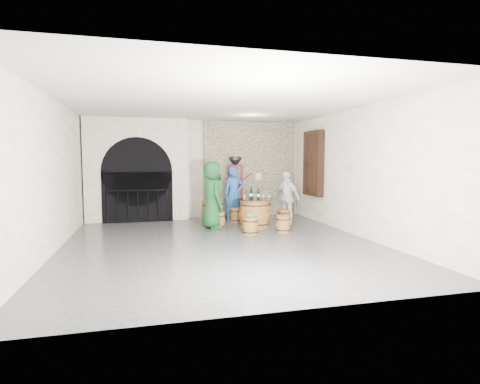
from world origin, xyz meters
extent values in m
plane|color=#2C2C2F|center=(0.00, 0.00, 0.00)|extent=(8.00, 8.00, 0.00)
plane|color=silver|center=(0.00, 4.00, 1.60)|extent=(8.00, 0.00, 8.00)
plane|color=silver|center=(0.00, -4.00, 1.60)|extent=(8.00, 0.00, 8.00)
plane|color=silver|center=(-3.50, 0.00, 1.60)|extent=(0.00, 8.00, 8.00)
plane|color=silver|center=(3.50, 0.00, 1.60)|extent=(0.00, 8.00, 8.00)
plane|color=beige|center=(0.00, 0.00, 3.20)|extent=(8.00, 8.00, 0.00)
cube|color=gray|center=(1.80, 3.94, 1.60)|extent=(3.20, 0.12, 3.18)
cube|color=silver|center=(-1.90, 3.75, 1.60)|extent=(3.10, 0.50, 3.18)
cube|color=black|center=(-1.90, 3.48, 0.78)|extent=(2.10, 0.03, 1.55)
cylinder|color=black|center=(-1.90, 3.48, 1.55)|extent=(2.10, 0.03, 2.10)
cylinder|color=black|center=(-1.90, 3.42, 0.98)|extent=(1.79, 0.04, 0.04)
cylinder|color=black|center=(-2.79, 3.42, 0.49)|extent=(0.02, 0.02, 0.98)
cylinder|color=black|center=(-2.50, 3.42, 0.49)|extent=(0.02, 0.02, 0.98)
cylinder|color=black|center=(-2.20, 3.42, 0.49)|extent=(0.02, 0.02, 0.98)
cylinder|color=black|center=(-1.90, 3.42, 0.49)|extent=(0.02, 0.02, 0.98)
cylinder|color=black|center=(-1.60, 3.42, 0.49)|extent=(0.02, 0.02, 0.98)
cylinder|color=black|center=(-1.31, 3.42, 0.49)|extent=(0.02, 0.02, 0.98)
cylinder|color=black|center=(-1.01, 3.42, 0.49)|extent=(0.02, 0.02, 0.98)
cube|color=black|center=(3.39, 2.40, 1.80)|extent=(0.20, 1.10, 2.00)
cube|color=black|center=(3.34, 2.40, 1.80)|extent=(0.06, 0.88, 1.76)
cube|color=black|center=(3.37, 2.40, 1.80)|extent=(0.22, 0.92, 0.06)
cube|color=black|center=(3.37, 2.11, 1.80)|extent=(0.22, 0.06, 1.80)
cube|color=black|center=(3.37, 2.40, 1.80)|extent=(0.22, 0.06, 1.80)
cube|color=black|center=(3.37, 2.69, 1.80)|extent=(0.22, 0.06, 1.80)
cylinder|color=olive|center=(1.33, 1.80, 0.39)|extent=(0.82, 0.82, 0.78)
cylinder|color=olive|center=(1.33, 1.80, 0.39)|extent=(0.88, 0.88, 0.17)
torus|color=black|center=(1.33, 1.80, 0.12)|extent=(0.88, 0.88, 0.02)
torus|color=black|center=(1.33, 1.80, 0.65)|extent=(0.88, 0.88, 0.02)
cylinder|color=olive|center=(1.33, 1.80, 0.79)|extent=(0.84, 0.84, 0.02)
cylinder|color=black|center=(1.33, 1.80, 0.81)|extent=(1.07, 1.07, 0.01)
cylinder|color=olive|center=(0.30, 1.91, 0.21)|extent=(0.37, 0.37, 0.42)
cylinder|color=olive|center=(0.30, 1.91, 0.21)|extent=(0.39, 0.39, 0.09)
torus|color=black|center=(0.30, 1.91, 0.07)|extent=(0.40, 0.40, 0.02)
torus|color=black|center=(0.30, 1.91, 0.35)|extent=(0.40, 0.40, 0.02)
cylinder|color=olive|center=(0.30, 1.91, 0.43)|extent=(0.37, 0.37, 0.02)
cylinder|color=olive|center=(1.03, 2.79, 0.21)|extent=(0.37, 0.37, 0.42)
cylinder|color=olive|center=(1.03, 2.79, 0.21)|extent=(0.39, 0.39, 0.09)
torus|color=black|center=(1.03, 2.79, 0.07)|extent=(0.40, 0.40, 0.02)
torus|color=black|center=(1.03, 2.79, 0.35)|extent=(0.40, 0.40, 0.02)
cylinder|color=olive|center=(1.03, 2.79, 0.43)|extent=(0.37, 0.37, 0.02)
cylinder|color=olive|center=(2.32, 2.07, 0.21)|extent=(0.37, 0.37, 0.42)
cylinder|color=olive|center=(2.32, 2.07, 0.21)|extent=(0.39, 0.39, 0.09)
torus|color=black|center=(2.32, 2.07, 0.07)|extent=(0.40, 0.40, 0.02)
torus|color=black|center=(2.32, 2.07, 0.35)|extent=(0.40, 0.40, 0.02)
cylinder|color=olive|center=(2.32, 2.07, 0.43)|extent=(0.37, 0.37, 0.02)
cylinder|color=olive|center=(1.86, 0.92, 0.21)|extent=(0.37, 0.37, 0.42)
cylinder|color=olive|center=(1.86, 0.92, 0.21)|extent=(0.39, 0.39, 0.09)
torus|color=black|center=(1.86, 0.92, 0.07)|extent=(0.40, 0.40, 0.02)
torus|color=black|center=(1.86, 0.92, 0.35)|extent=(0.40, 0.40, 0.02)
cylinder|color=olive|center=(1.86, 0.92, 0.43)|extent=(0.37, 0.37, 0.02)
cylinder|color=olive|center=(0.94, 0.85, 0.21)|extent=(0.37, 0.37, 0.42)
cylinder|color=olive|center=(0.94, 0.85, 0.21)|extent=(0.39, 0.39, 0.09)
torus|color=black|center=(0.94, 0.85, 0.07)|extent=(0.40, 0.40, 0.02)
torus|color=black|center=(0.94, 0.85, 0.35)|extent=(0.40, 0.40, 0.02)
cylinder|color=olive|center=(0.94, 0.85, 0.43)|extent=(0.37, 0.37, 0.02)
ellipsoid|color=#0C8E56|center=(0.94, 0.85, 0.48)|extent=(0.19, 0.19, 0.10)
cylinder|color=#0C8E56|center=(1.02, 0.82, 0.44)|extent=(0.12, 0.12, 0.01)
imported|color=#12421D|center=(0.14, 1.93, 0.93)|extent=(0.74, 1.00, 1.87)
imported|color=#1A4B93|center=(0.99, 2.94, 0.85)|extent=(0.65, 0.46, 1.69)
imported|color=silver|center=(2.41, 2.09, 0.79)|extent=(0.77, 1.00, 1.58)
cylinder|color=black|center=(1.23, 1.84, 0.93)|extent=(0.07, 0.07, 0.22)
cylinder|color=white|center=(1.23, 1.84, 0.92)|extent=(0.08, 0.08, 0.06)
cone|color=black|center=(1.23, 1.84, 1.05)|extent=(0.07, 0.07, 0.05)
cylinder|color=black|center=(1.23, 1.84, 1.11)|extent=(0.03, 0.03, 0.07)
cylinder|color=black|center=(1.41, 1.71, 0.93)|extent=(0.07, 0.07, 0.22)
cylinder|color=white|center=(1.41, 1.71, 0.92)|extent=(0.08, 0.08, 0.06)
cone|color=black|center=(1.41, 1.71, 1.05)|extent=(0.07, 0.07, 0.05)
cylinder|color=black|center=(1.41, 1.71, 1.11)|extent=(0.03, 0.03, 0.07)
cylinder|color=black|center=(1.28, 1.96, 0.93)|extent=(0.07, 0.07, 0.22)
cylinder|color=white|center=(1.28, 1.96, 0.92)|extent=(0.08, 0.08, 0.06)
cone|color=black|center=(1.28, 1.96, 1.05)|extent=(0.07, 0.07, 0.05)
cylinder|color=black|center=(1.28, 1.96, 1.11)|extent=(0.03, 0.03, 0.07)
cylinder|color=olive|center=(0.20, 2.70, 0.34)|extent=(0.48, 0.48, 0.68)
cylinder|color=olive|center=(0.20, 2.70, 0.34)|extent=(0.52, 0.52, 0.15)
torus|color=black|center=(0.20, 2.70, 0.11)|extent=(0.52, 0.52, 0.02)
torus|color=black|center=(0.20, 2.70, 0.57)|extent=(0.52, 0.52, 0.02)
cylinder|color=olive|center=(0.20, 2.70, 0.69)|extent=(0.49, 0.49, 0.02)
cube|color=#4F0D13|center=(1.18, 3.54, 0.05)|extent=(0.62, 0.54, 0.11)
cube|color=#4F0D13|center=(1.18, 3.54, 1.08)|extent=(0.55, 0.40, 0.13)
cube|color=#4F0D13|center=(1.18, 3.54, 1.71)|extent=(0.51, 0.22, 0.07)
cylinder|color=black|center=(1.18, 3.54, 0.63)|extent=(0.06, 0.06, 1.06)
cylinder|color=black|center=(1.18, 3.54, 1.95)|extent=(0.40, 0.40, 0.10)
cone|color=black|center=(1.18, 3.54, 1.83)|extent=(0.40, 0.40, 0.21)
cube|color=#4F0D13|center=(0.97, 3.58, 0.90)|extent=(0.09, 0.09, 1.69)
cube|color=#4F0D13|center=(1.39, 3.50, 0.90)|extent=(0.09, 0.09, 1.69)
cylinder|color=#4F0D13|center=(1.48, 3.44, 1.32)|extent=(0.45, 0.12, 0.33)
cube|color=silver|center=(2.05, 3.86, 1.35)|extent=(0.18, 0.10, 0.22)
camera|label=1|loc=(-1.62, -8.30, 1.91)|focal=28.00mm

